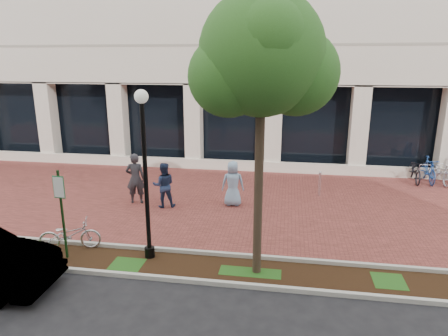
# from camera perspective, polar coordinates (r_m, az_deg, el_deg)

# --- Properties ---
(ground) EXTENTS (120.00, 120.00, 0.00)m
(ground) POSITION_cam_1_polar(r_m,az_deg,el_deg) (15.76, -1.22, -4.64)
(ground) COLOR black
(ground) RESTS_ON ground
(brick_plaza) EXTENTS (40.00, 9.00, 0.01)m
(brick_plaza) POSITION_cam_1_polar(r_m,az_deg,el_deg) (15.76, -1.22, -4.62)
(brick_plaza) COLOR brown
(brick_plaza) RESTS_ON ground
(planting_strip) EXTENTS (40.00, 1.50, 0.01)m
(planting_strip) POSITION_cam_1_polar(r_m,az_deg,el_deg) (11.09, -6.27, -13.77)
(planting_strip) COLOR black
(planting_strip) RESTS_ON ground
(curb_plaza_side) EXTENTS (40.00, 0.12, 0.12)m
(curb_plaza_side) POSITION_cam_1_polar(r_m,az_deg,el_deg) (11.70, -5.29, -11.79)
(curb_plaza_side) COLOR #B2B2A8
(curb_plaza_side) RESTS_ON ground
(curb_street_side) EXTENTS (40.00, 0.12, 0.12)m
(curb_street_side) POSITION_cam_1_polar(r_m,az_deg,el_deg) (10.44, -7.40, -15.46)
(curb_street_side) COLOR #B2B2A8
(curb_street_side) RESTS_ON ground
(parking_sign) EXTENTS (0.34, 0.07, 2.55)m
(parking_sign) POSITION_cam_1_polar(r_m,az_deg,el_deg) (11.64, -22.26, -4.76)
(parking_sign) COLOR #153B17
(parking_sign) RESTS_ON ground
(lamppost) EXTENTS (0.36, 0.36, 4.65)m
(lamppost) POSITION_cam_1_polar(r_m,az_deg,el_deg) (10.73, -11.21, 0.09)
(lamppost) COLOR black
(lamppost) RESTS_ON ground
(street_tree) EXTENTS (3.44, 2.87, 6.93)m
(street_tree) POSITION_cam_1_polar(r_m,az_deg,el_deg) (9.41, 5.68, 14.80)
(street_tree) COLOR #443227
(street_tree) RESTS_ON ground
(locked_bicycle) EXTENTS (1.85, 1.10, 0.92)m
(locked_bicycle) POSITION_cam_1_polar(r_m,az_deg,el_deg) (12.55, -21.16, -8.87)
(locked_bicycle) COLOR #BCBCC0
(locked_bicycle) RESTS_ON ground
(pedestrian_left) EXTENTS (0.80, 0.60, 1.96)m
(pedestrian_left) POSITION_cam_1_polar(r_m,az_deg,el_deg) (15.55, -12.54, -1.48)
(pedestrian_left) COLOR #2C2C32
(pedestrian_left) RESTS_ON ground
(pedestrian_mid) EXTENTS (0.99, 0.87, 1.70)m
(pedestrian_mid) POSITION_cam_1_polar(r_m,az_deg,el_deg) (15.00, -8.61, -2.43)
(pedestrian_mid) COLOR #1D2A4A
(pedestrian_mid) RESTS_ON ground
(pedestrian_right) EXTENTS (0.91, 0.65, 1.73)m
(pedestrian_right) POSITION_cam_1_polar(r_m,az_deg,el_deg) (14.97, 1.27, -2.23)
(pedestrian_right) COLOR #83A4C3
(pedestrian_right) RESTS_ON ground
(bollard) EXTENTS (0.12, 0.12, 1.03)m
(bollard) POSITION_cam_1_polar(r_m,az_deg,el_deg) (16.59, 13.51, -2.13)
(bollard) COLOR silver
(bollard) RESTS_ON ground
(bike_rack_cluster) EXTENTS (3.61, 2.05, 1.15)m
(bike_rack_cluster) POSITION_cam_1_polar(r_m,az_deg,el_deg) (20.37, 29.30, -0.42)
(bike_rack_cluster) COLOR black
(bike_rack_cluster) RESTS_ON ground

